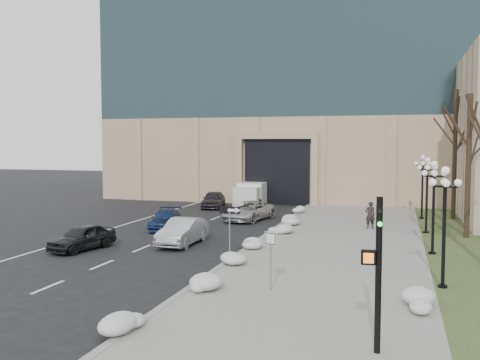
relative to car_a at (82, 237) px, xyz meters
The scene contains 29 objects.
ground 12.86m from the car_a, 43.22° to the right, with size 160.00×160.00×0.00m, color black.
sidewalk 13.89m from the car_a, 22.03° to the left, with size 9.00×40.00×0.12m, color gray.
curb 9.87m from the car_a, 31.90° to the left, with size 0.30×40.00×0.14m, color gray.
grass_strip 20.06m from the car_a, 15.05° to the left, with size 4.00×40.00×0.10m, color #374824.
office_tower 39.77m from the car_a, 78.06° to the left, with size 40.00×24.70×36.00m.
car_a is the anchor object (origin of this frame).
car_b 5.37m from the car_a, 32.28° to the left, with size 1.54×4.42×1.46m, color #B4B7BC.
car_c 7.66m from the car_a, 79.59° to the left, with size 1.75×4.30×1.25m, color navy.
car_d 13.98m from the car_a, 66.67° to the left, with size 2.30×4.98×1.38m, color #BEBEBE.
car_e 19.19m from the car_a, 88.22° to the left, with size 1.73×4.30×1.47m, color #303035.
pedestrian 17.90m from the car_a, 37.16° to the left, with size 0.64×0.42×1.75m, color black.
box_truck 23.27m from the car_a, 81.78° to the left, with size 2.44×6.55×2.06m.
one_way_sign 8.94m from the car_a, ahead, with size 1.02×0.28×2.73m.
keep_sign 12.61m from the car_a, 24.45° to the right, with size 0.49×0.20×2.35m.
traffic_signal 18.56m from the car_a, 33.34° to the right, with size 0.73×0.97×4.26m.
snow_clump_a 13.70m from the car_a, 51.39° to the right, with size 1.10×1.60×0.36m, color silver.
snow_clump_b 10.67m from the car_a, 34.45° to the right, with size 1.10×1.60×0.36m, color silver.
snow_clump_c 8.68m from the car_a, ahead, with size 1.10×1.60×0.36m, color silver.
snow_clump_d 8.90m from the car_a, 16.37° to the left, with size 1.10×1.60×0.36m, color silver.
snow_clump_e 11.47m from the car_a, 37.89° to the left, with size 1.10×1.60×0.36m, color silver.
snow_clump_f 14.36m from the car_a, 51.14° to the left, with size 1.10×1.60×0.36m, color silver.
snow_clump_g 18.83m from the car_a, 63.18° to the left, with size 1.10×1.60×0.36m, color silver.
snow_clump_h 17.83m from the car_a, 19.76° to the right, with size 1.10×1.60×0.36m, color silver.
lamppost_a 18.04m from the car_a, ahead, with size 1.18×1.18×4.76m.
lamppost_b 18.20m from the car_a, 11.85° to the left, with size 1.18×1.18×4.76m.
lamppost_c 20.54m from the car_a, 30.02° to the left, with size 1.18×1.18×4.76m.
lamppost_d 24.43m from the car_a, 43.41° to the left, with size 1.18×1.18×4.76m.
tree_mid 22.42m from the car_a, 24.86° to the left, with size 3.20×3.20×8.50m.
tree_far 26.84m from the car_a, 40.90° to the left, with size 3.20×3.20×9.50m.
Camera 1 is at (6.57, -15.58, 5.66)m, focal length 40.00 mm.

